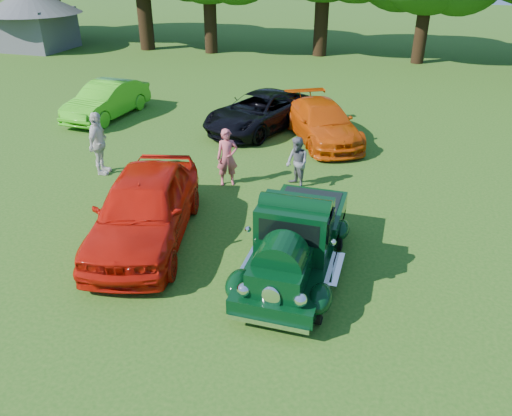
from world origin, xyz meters
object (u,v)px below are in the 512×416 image
(back_car_lime, at_px, (107,100))
(spectator_white, at_px, (98,144))
(hero_pickup, at_px, (296,241))
(back_car_orange, at_px, (322,122))
(spectator_pink, at_px, (227,157))
(red_convertible, at_px, (145,208))
(back_car_black, at_px, (260,112))
(gazebo, at_px, (32,12))
(spectator_grey, at_px, (297,163))

(back_car_lime, distance_m, spectator_white, 5.88)
(spectator_white, bearing_deg, hero_pickup, -127.57)
(back_car_orange, height_order, spectator_pink, spectator_pink)
(hero_pickup, relative_size, back_car_orange, 0.95)
(spectator_white, bearing_deg, red_convertible, -145.66)
(back_car_black, distance_m, back_car_orange, 2.55)
(gazebo, bearing_deg, spectator_white, -47.71)
(gazebo, bearing_deg, hero_pickup, -42.38)
(back_car_black, distance_m, gazebo, 22.33)
(spectator_white, xyz_separation_m, gazebo, (-15.50, 17.04, 1.42))
(spectator_grey, relative_size, spectator_white, 0.78)
(hero_pickup, relative_size, back_car_black, 0.90)
(red_convertible, height_order, spectator_pink, red_convertible)
(back_car_black, height_order, spectator_pink, spectator_pink)
(spectator_white, bearing_deg, spectator_pink, -95.99)
(red_convertible, distance_m, back_car_orange, 8.54)
(back_car_black, distance_m, spectator_white, 6.51)
(hero_pickup, bearing_deg, spectator_grey, 102.17)
(hero_pickup, xyz_separation_m, spectator_pink, (-2.89, 3.79, 0.10))
(hero_pickup, height_order, red_convertible, hero_pickup)
(back_car_orange, bearing_deg, spectator_white, -169.77)
(back_car_orange, distance_m, spectator_pink, 4.98)
(spectator_pink, xyz_separation_m, spectator_grey, (1.99, 0.40, -0.09))
(spectator_white, bearing_deg, spectator_grey, -93.93)
(red_convertible, distance_m, back_car_black, 8.61)
(back_car_orange, distance_m, spectator_grey, 4.15)
(back_car_orange, relative_size, spectator_white, 2.39)
(red_convertible, distance_m, gazebo, 27.55)
(gazebo, bearing_deg, red_convertible, -47.16)
(back_car_lime, xyz_separation_m, spectator_pink, (6.91, -4.74, 0.14))
(spectator_grey, bearing_deg, spectator_pink, -121.52)
(hero_pickup, distance_m, back_car_orange, 8.39)
(spectator_pink, distance_m, gazebo, 25.71)
(back_car_orange, bearing_deg, hero_pickup, -112.95)
(back_car_black, relative_size, gazebo, 0.77)
(back_car_black, relative_size, back_car_orange, 1.06)
(red_convertible, bearing_deg, spectator_pink, 63.35)
(back_car_orange, xyz_separation_m, gazebo, (-21.52, 12.11, 1.72))
(back_car_lime, xyz_separation_m, spectator_grey, (8.90, -4.33, 0.05))
(hero_pickup, xyz_separation_m, back_car_lime, (-9.81, 8.53, -0.04))
(back_car_black, xyz_separation_m, gazebo, (-19.02, 11.57, 1.71))
(red_convertible, bearing_deg, hero_pickup, -17.85)
(hero_pickup, height_order, gazebo, gazebo)
(hero_pickup, relative_size, spectator_grey, 2.93)
(back_car_black, distance_m, spectator_grey, 5.31)
(back_car_lime, distance_m, gazebo, 17.44)
(back_car_lime, bearing_deg, spectator_grey, -22.21)
(back_car_black, height_order, spectator_grey, spectator_grey)
(gazebo, bearing_deg, spectator_grey, -37.09)
(back_car_black, height_order, gazebo, gazebo)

